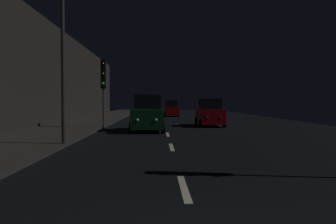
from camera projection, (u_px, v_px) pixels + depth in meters
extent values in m
cube|color=black|center=(164.00, 123.00, 28.56)|extent=(25.30, 84.00, 0.02)
cube|color=#33302D|center=(88.00, 122.00, 28.36)|extent=(4.40, 84.00, 0.15)
cube|color=#2D2B28|center=(43.00, 73.00, 24.66)|extent=(0.80, 63.00, 7.90)
cube|color=beige|center=(184.00, 188.00, 7.08)|extent=(0.16, 2.20, 0.01)
cube|color=beige|center=(172.00, 147.00, 13.43)|extent=(0.16, 2.20, 0.01)
cube|color=beige|center=(168.00, 135.00, 18.56)|extent=(0.16, 2.20, 0.01)
cylinder|color=#38383A|center=(104.00, 109.00, 22.12)|extent=(0.12, 0.12, 2.70)
cube|color=black|center=(103.00, 74.00, 22.04)|extent=(0.31, 0.34, 1.90)
sphere|color=black|center=(103.00, 64.00, 21.85)|extent=(0.22, 0.22, 0.22)
sphere|color=black|center=(103.00, 74.00, 21.87)|extent=(0.22, 0.22, 0.22)
sphere|color=#19D84C|center=(103.00, 84.00, 21.89)|extent=(0.22, 0.22, 0.22)
cylinder|color=#2D2D30|center=(63.00, 57.00, 13.35)|extent=(0.16, 0.16, 7.23)
cube|color=#0F3819|center=(148.00, 118.00, 20.86)|extent=(1.88, 4.39, 1.15)
cube|color=black|center=(148.00, 102.00, 20.99)|extent=(1.60, 2.20, 0.88)
cylinder|color=black|center=(163.00, 127.00, 19.37)|extent=(0.23, 0.67, 0.67)
cylinder|color=black|center=(131.00, 128.00, 19.31)|extent=(0.23, 0.67, 0.67)
cylinder|color=black|center=(162.00, 124.00, 22.44)|extent=(0.23, 0.67, 0.67)
cylinder|color=black|center=(135.00, 124.00, 22.38)|extent=(0.23, 0.67, 0.67)
sphere|color=white|center=(156.00, 120.00, 18.73)|extent=(0.19, 0.19, 0.19)
sphere|color=white|center=(138.00, 120.00, 18.70)|extent=(0.19, 0.19, 0.19)
sphere|color=red|center=(156.00, 117.00, 23.03)|extent=(0.19, 0.19, 0.19)
sphere|color=red|center=(141.00, 117.00, 23.00)|extent=(0.19, 0.19, 0.19)
cube|color=maroon|center=(210.00, 116.00, 25.10)|extent=(1.71, 3.99, 1.05)
cube|color=black|center=(210.00, 104.00, 24.93)|extent=(1.45, 2.00, 0.80)
cylinder|color=black|center=(196.00, 121.00, 26.49)|extent=(0.21, 0.61, 0.61)
cylinder|color=black|center=(217.00, 121.00, 26.54)|extent=(0.21, 0.61, 0.61)
cylinder|color=black|center=(201.00, 123.00, 23.70)|extent=(0.21, 0.61, 0.61)
cylinder|color=black|center=(224.00, 123.00, 23.75)|extent=(0.21, 0.61, 0.61)
sphere|color=slate|center=(200.00, 115.00, 27.05)|extent=(0.17, 0.17, 0.17)
sphere|color=slate|center=(212.00, 115.00, 27.07)|extent=(0.17, 0.17, 0.17)
sphere|color=red|center=(207.00, 117.00, 23.14)|extent=(0.17, 0.17, 0.17)
sphere|color=red|center=(221.00, 117.00, 23.16)|extent=(0.17, 0.17, 0.17)
cube|color=maroon|center=(171.00, 111.00, 41.33)|extent=(1.64, 3.83, 1.00)
cube|color=black|center=(171.00, 104.00, 41.16)|extent=(1.40, 1.91, 0.77)
cylinder|color=black|center=(165.00, 114.00, 42.65)|extent=(0.20, 0.58, 0.58)
cylinder|color=black|center=(177.00, 114.00, 42.70)|extent=(0.20, 0.58, 0.58)
cylinder|color=black|center=(165.00, 114.00, 39.97)|extent=(0.20, 0.58, 0.58)
cylinder|color=black|center=(178.00, 114.00, 40.02)|extent=(0.20, 0.58, 0.58)
sphere|color=slate|center=(167.00, 110.00, 43.19)|extent=(0.16, 0.16, 0.16)
sphere|color=slate|center=(174.00, 110.00, 43.21)|extent=(0.16, 0.16, 0.16)
sphere|color=red|center=(168.00, 111.00, 39.44)|extent=(0.16, 0.16, 0.16)
sphere|color=red|center=(176.00, 111.00, 39.47)|extent=(0.16, 0.16, 0.16)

